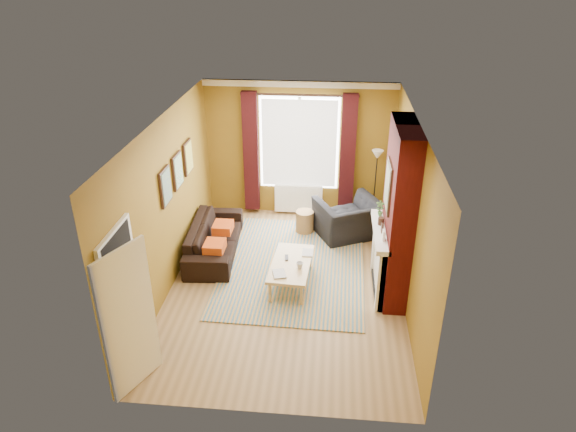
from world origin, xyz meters
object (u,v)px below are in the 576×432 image
object	(u,v)px
armchair	(348,219)
wicker_stool	(305,222)
coffee_table	(291,265)
sofa	(214,238)
floor_lamp	(376,166)

from	to	relation	value
armchair	wicker_stool	bearing A→B (deg)	-32.58
armchair	wicker_stool	size ratio (longest dim) A/B	2.59
wicker_stool	coffee_table	bearing A→B (deg)	-93.38
sofa	coffee_table	distance (m)	1.74
armchair	floor_lamp	xyz separation A→B (m)	(0.52, 0.64, 0.86)
armchair	coffee_table	world-z (taller)	armchair
coffee_table	wicker_stool	size ratio (longest dim) A/B	2.91
armchair	sofa	bearing A→B (deg)	-6.93
armchair	coffee_table	xyz separation A→B (m)	(-0.96, -1.76, -0.00)
sofa	floor_lamp	world-z (taller)	floor_lamp
sofa	coffee_table	world-z (taller)	sofa
armchair	floor_lamp	bearing A→B (deg)	-155.24
sofa	floor_lamp	bearing A→B (deg)	-66.45
wicker_stool	floor_lamp	distance (m)	1.79
sofa	armchair	bearing A→B (deg)	-73.90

